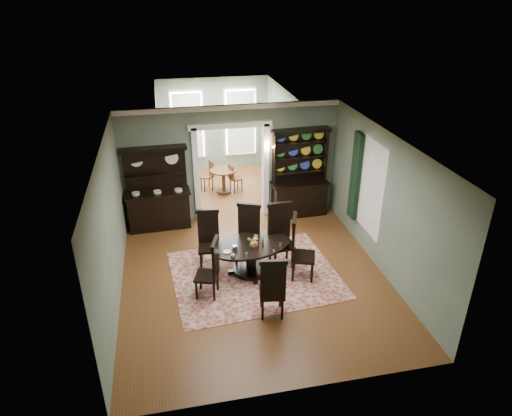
% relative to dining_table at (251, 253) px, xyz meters
% --- Properties ---
extents(room, '(5.51, 6.01, 3.01)m').
position_rel_dining_table_xyz_m(room, '(0.02, -0.24, 1.10)').
color(room, brown).
rests_on(room, ground).
extents(parlor, '(3.51, 3.50, 3.01)m').
position_rel_dining_table_xyz_m(parlor, '(0.02, 5.25, 1.04)').
color(parlor, brown).
rests_on(parlor, ground).
extents(doorway_trim, '(2.08, 0.25, 2.57)m').
position_rel_dining_table_xyz_m(doorway_trim, '(0.02, 2.72, 1.14)').
color(doorway_trim, white).
rests_on(doorway_trim, floor).
extents(right_window, '(0.15, 1.47, 2.12)m').
position_rel_dining_table_xyz_m(right_window, '(2.71, 0.65, 1.12)').
color(right_window, white).
rests_on(right_window, wall_right).
extents(wall_sconce, '(0.27, 0.21, 0.21)m').
position_rel_dining_table_xyz_m(wall_sconce, '(0.97, 2.57, 1.41)').
color(wall_sconce, '#B2912F').
rests_on(wall_sconce, back_wall_right).
extents(rug, '(3.64, 3.03, 0.01)m').
position_rel_dining_table_xyz_m(rug, '(0.05, -0.15, -0.47)').
color(rug, maroon).
rests_on(rug, floor).
extents(dining_table, '(1.92, 1.89, 0.69)m').
position_rel_dining_table_xyz_m(dining_table, '(0.00, 0.00, 0.00)').
color(dining_table, black).
rests_on(dining_table, rug).
extents(centerpiece, '(1.25, 0.81, 0.21)m').
position_rel_dining_table_xyz_m(centerpiece, '(0.04, -0.07, 0.27)').
color(centerpiece, silver).
rests_on(centerpiece, dining_table).
extents(chair_far_left, '(0.53, 0.51, 1.30)m').
position_rel_dining_table_xyz_m(chair_far_left, '(-0.84, 0.51, 0.20)').
color(chair_far_left, black).
rests_on(chair_far_left, rug).
extents(chair_far_mid, '(0.66, 0.65, 1.38)m').
position_rel_dining_table_xyz_m(chair_far_mid, '(0.02, 0.44, 0.25)').
color(chair_far_mid, black).
rests_on(chair_far_mid, rug).
extents(chair_far_right, '(0.55, 0.53, 1.43)m').
position_rel_dining_table_xyz_m(chair_far_right, '(0.70, 0.25, 0.27)').
color(chair_far_right, black).
rests_on(chair_far_right, rug).
extents(chair_end_left, '(0.57, 0.59, 1.28)m').
position_rel_dining_table_xyz_m(chair_end_left, '(-0.91, -0.66, 0.19)').
color(chair_end_left, black).
rests_on(chair_end_left, rug).
extents(chair_end_right, '(0.64, 0.66, 1.42)m').
position_rel_dining_table_xyz_m(chair_end_right, '(0.92, -0.37, 0.27)').
color(chair_end_right, black).
rests_on(chair_end_right, rug).
extents(chair_near, '(0.55, 0.53, 1.32)m').
position_rel_dining_table_xyz_m(chair_near, '(0.10, -1.55, 0.21)').
color(chair_near, black).
rests_on(chair_near, rug).
extents(sideboard, '(1.61, 0.62, 2.10)m').
position_rel_dining_table_xyz_m(sideboard, '(-1.88, 2.47, 0.26)').
color(sideboard, black).
rests_on(sideboard, floor).
extents(welsh_dresser, '(1.52, 0.61, 2.35)m').
position_rel_dining_table_xyz_m(welsh_dresser, '(1.79, 2.47, 0.37)').
color(welsh_dresser, black).
rests_on(welsh_dresser, floor).
extents(parlor_table, '(0.78, 0.78, 0.72)m').
position_rel_dining_table_xyz_m(parlor_table, '(0.01, 4.23, -0.00)').
color(parlor_table, '#542F18').
rests_on(parlor_table, parlor_floor).
extents(parlor_chair_left, '(0.41, 0.40, 0.88)m').
position_rel_dining_table_xyz_m(parlor_chair_left, '(-0.40, 4.56, -0.01)').
color(parlor_chair_left, '#542F18').
rests_on(parlor_chair_left, parlor_floor).
extents(parlor_chair_right, '(0.40, 0.39, 0.86)m').
position_rel_dining_table_xyz_m(parlor_chair_right, '(0.32, 4.23, -0.02)').
color(parlor_chair_right, '#542F18').
rests_on(parlor_chair_right, parlor_floor).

